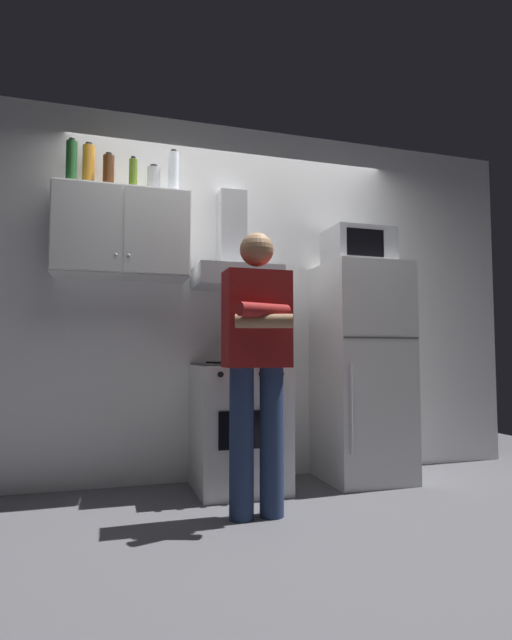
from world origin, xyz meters
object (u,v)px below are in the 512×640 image
at_px(upper_cabinet, 122,234).
at_px(bottle_rum_dark, 108,173).
at_px(bottle_canister_steel, 154,181).
at_px(bottle_vodka_clear, 173,174).
at_px(microwave, 358,248).
at_px(bottle_olive_oil, 133,175).
at_px(bottle_wine_green, 71,163).
at_px(stove_oven, 239,426).
at_px(cooking_pot, 262,355).
at_px(person_standing, 257,359).
at_px(bottle_liquor_amber, 88,167).
at_px(refrigerator, 361,371).
at_px(range_hood, 235,262).

xyz_separation_m(upper_cabinet, bottle_rum_dark, (-0.10, 0.00, 0.42)).
xyz_separation_m(bottle_canister_steel, bottle_vodka_clear, (0.14, -0.02, 0.06)).
relative_size(microwave, bottle_olive_oil, 1.97).
xyz_separation_m(microwave, bottle_olive_oil, (-1.68, 0.08, 0.42)).
bearing_deg(bottle_wine_green, bottle_canister_steel, 4.47).
xyz_separation_m(stove_oven, cooking_pot, (0.13, -0.12, 0.49)).
bearing_deg(upper_cabinet, person_standing, -44.26).
relative_size(microwave, bottle_rum_dark, 1.84).
bearing_deg(person_standing, microwave, 32.00).
bearing_deg(cooking_pot, bottle_rum_dark, 166.46).
xyz_separation_m(microwave, person_standing, (-1.00, -0.62, -0.84)).
bearing_deg(bottle_wine_green, bottle_liquor_amber, 28.21).
distance_m(refrigerator, bottle_canister_steel, 2.05).
relative_size(range_hood, bottle_liquor_amber, 2.28).
bearing_deg(person_standing, refrigerator, 31.23).
distance_m(refrigerator, bottle_liquor_amber, 2.43).
relative_size(upper_cabinet, bottle_liquor_amber, 2.74).
xyz_separation_m(microwave, bottle_wine_green, (-2.09, 0.08, 0.46)).
bearing_deg(range_hood, upper_cabinet, -179.91).
height_order(bottle_liquor_amber, bottle_wine_green, bottle_liquor_amber).
xyz_separation_m(upper_cabinet, bottle_vodka_clear, (0.35, -0.00, 0.46)).
xyz_separation_m(person_standing, bottle_vodka_clear, (-0.40, 0.73, 1.31)).
relative_size(bottle_liquor_amber, bottle_canister_steel, 1.53).
bearing_deg(microwave, bottle_canister_steel, 175.34).
bearing_deg(bottle_canister_steel, upper_cabinet, -174.75).
height_order(stove_oven, refrigerator, refrigerator).
bearing_deg(bottle_canister_steel, range_hood, -1.75).
distance_m(stove_oven, cooking_pot, 0.52).
height_order(range_hood, bottle_olive_oil, bottle_olive_oil).
xyz_separation_m(bottle_liquor_amber, bottle_vodka_clear, (0.58, -0.03, 0.00)).
height_order(refrigerator, bottle_liquor_amber, bottle_liquor_amber).
distance_m(range_hood, refrigerator, 1.25).
bearing_deg(microwave, cooking_pot, -170.43).
bearing_deg(bottle_liquor_amber, person_standing, -37.97).
bearing_deg(cooking_pot, upper_cabinet, 165.27).
distance_m(refrigerator, cooking_pot, 0.84).
distance_m(upper_cabinet, bottle_liquor_amber, 0.51).
height_order(stove_oven, range_hood, range_hood).
distance_m(bottle_canister_steel, bottle_wine_green, 0.55).
relative_size(microwave, bottle_canister_steel, 2.23).
distance_m(cooking_pot, bottle_canister_steel, 1.45).
bearing_deg(bottle_olive_oil, bottle_vodka_clear, 5.00).
xyz_separation_m(bottle_vodka_clear, bottle_wine_green, (-0.68, -0.02, -0.01)).
height_order(cooking_pot, bottle_rum_dark, bottle_rum_dark).
distance_m(range_hood, cooking_pot, 0.73).
height_order(microwave, bottle_liquor_amber, bottle_liquor_amber).
bearing_deg(bottle_vodka_clear, person_standing, -61.09).
bearing_deg(refrigerator, bottle_olive_oil, 176.60).
relative_size(refrigerator, person_standing, 0.98).
bearing_deg(bottle_olive_oil, cooking_pot, -14.28).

